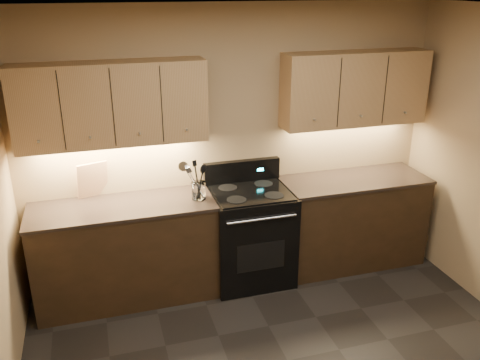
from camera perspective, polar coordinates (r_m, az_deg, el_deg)
The scene contains 14 objects.
ceiling at distance 2.79m, azimuth 10.79°, elevation 17.70°, with size 4.00×4.00×0.00m, color silver.
wall_back at distance 4.89m, azimuth -0.82°, elevation 4.02°, with size 4.00×0.04×2.60m, color #988059.
counter_left at distance 4.78m, azimuth -12.67°, elevation -7.85°, with size 1.62×0.62×0.93m.
counter_right at distance 5.37m, azimuth 12.37°, elevation -4.44°, with size 1.46×0.62×0.93m.
stove at distance 4.94m, azimuth 1.13°, elevation -6.09°, with size 0.76×0.68×1.14m.
upper_cab_left at distance 4.45m, azimuth -14.23°, elevation 8.28°, with size 1.60×0.30×0.70m, color #A58152.
upper_cab_right at distance 5.07m, azimuth 12.77°, elevation 9.97°, with size 1.44×0.30×0.70m, color #A58152.
outlet_plate at distance 4.78m, azimuth -15.98°, elevation 0.45°, with size 0.09×0.01×0.12m, color #B2B5BA.
utensil_crock at distance 4.58m, azimuth -4.68°, elevation -1.25°, with size 0.17×0.17×0.16m.
cutting_board at distance 4.75m, azimuth -16.25°, elevation 0.02°, with size 0.27×0.02×0.34m, color tan.
black_spoon at distance 4.56m, azimuth -4.83°, elevation -0.03°, with size 0.06×0.06×0.31m, color black, non-canonical shape.
black_turner at distance 4.52m, azimuth -4.61°, elevation 0.09°, with size 0.08×0.08×0.35m, color black, non-canonical shape.
steel_spatula at distance 4.55m, azimuth -4.35°, elevation 0.09°, with size 0.08×0.08×0.33m, color silver, non-canonical shape.
steel_skimmer at distance 4.52m, azimuth -4.18°, elevation 0.15°, with size 0.09×0.09×0.36m, color silver, non-canonical shape.
Camera 1 is at (-1.26, -2.49, 2.77)m, focal length 38.00 mm.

